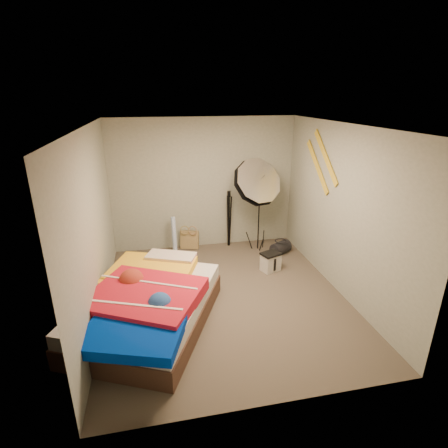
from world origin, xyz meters
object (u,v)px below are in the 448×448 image
object	(u,v)px
bed	(148,304)
duffel_bag	(281,248)
tote_bag	(190,240)
camera_tripod	(229,215)
camera_case	(271,262)
wrapping_roll	(174,236)
photo_umbrella	(256,183)

from	to	relation	value
bed	duffel_bag	bearing A→B (deg)	35.04
tote_bag	duffel_bag	size ratio (longest dim) A/B	0.91
camera_tripod	camera_case	bearing A→B (deg)	-68.28
tote_bag	camera_case	bearing A→B (deg)	-26.90
camera_case	camera_tripod	world-z (taller)	camera_tripod
wrapping_roll	camera_case	distance (m)	1.90
tote_bag	duffel_bag	bearing A→B (deg)	-2.70
wrapping_roll	photo_umbrella	size ratio (longest dim) A/B	0.38
tote_bag	photo_umbrella	size ratio (longest dim) A/B	0.19
bed	camera_tripod	xyz separation A→B (m)	(1.59, 2.32, 0.34)
tote_bag	camera_case	world-z (taller)	tote_bag
wrapping_roll	photo_umbrella	world-z (taller)	photo_umbrella
tote_bag	camera_tripod	bearing A→B (deg)	15.08
tote_bag	bed	xyz separation A→B (m)	(-0.80, -2.34, 0.13)
camera_case	photo_umbrella	world-z (taller)	photo_umbrella
photo_umbrella	camera_tripod	xyz separation A→B (m)	(-0.40, 0.41, -0.72)
bed	photo_umbrella	xyz separation A→B (m)	(1.99, 1.90, 1.06)
wrapping_roll	camera_tripod	size ratio (longest dim) A/B	0.64
wrapping_roll	photo_umbrella	distance (m)	1.82
photo_umbrella	tote_bag	bearing A→B (deg)	159.55
duffel_bag	bed	world-z (taller)	bed
wrapping_roll	duffel_bag	world-z (taller)	wrapping_roll
tote_bag	wrapping_roll	world-z (taller)	wrapping_roll
camera_case	wrapping_roll	bearing A→B (deg)	125.20
wrapping_roll	bed	bearing A→B (deg)	-102.91
wrapping_roll	bed	world-z (taller)	wrapping_roll
tote_bag	wrapping_roll	distance (m)	0.40
tote_bag	photo_umbrella	world-z (taller)	photo_umbrella
camera_case	bed	size ratio (longest dim) A/B	0.12
duffel_bag	camera_tripod	distance (m)	1.19
camera_case	bed	distance (m)	2.35
camera_case	photo_umbrella	xyz separation A→B (m)	(-0.07, 0.78, 1.21)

